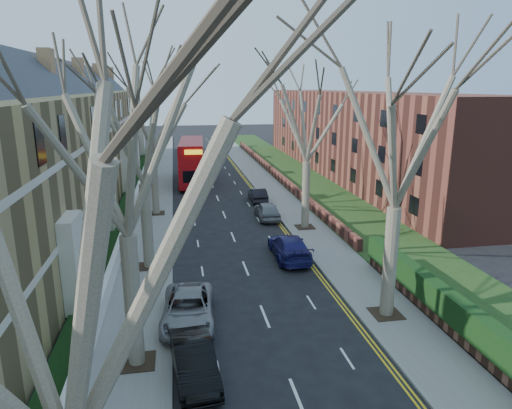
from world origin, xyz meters
TOP-DOWN VIEW (x-y plane):
  - pavement_left at (-6.00, 39.00)m, footprint 3.00×102.00m
  - pavement_right at (6.00, 39.00)m, footprint 3.00×102.00m
  - terrace_left at (-13.65, 31.00)m, footprint 9.70×78.00m
  - flats_right at (17.46, 43.00)m, footprint 13.97×54.00m
  - front_wall_left at (-7.65, 31.00)m, footprint 0.30×78.00m
  - grass_verge_right at (10.50, 39.00)m, footprint 6.00×102.00m
  - tree_left_near at (-5.70, -4.00)m, footprint 9.80×9.80m
  - tree_left_mid at (-5.70, 6.00)m, footprint 10.50×10.50m
  - tree_left_far at (-5.70, 16.00)m, footprint 10.15×10.15m
  - tree_left_dist at (-5.70, 28.00)m, footprint 10.50×10.50m
  - tree_right_mid at (5.70, 8.00)m, footprint 10.50×10.50m
  - tree_right_far at (5.70, 22.00)m, footprint 10.15×10.15m
  - double_decker_bus at (-2.11, 40.82)m, footprint 3.33×11.36m
  - car_left_mid at (-3.51, 4.84)m, footprint 1.89×4.33m
  - car_left_far at (-3.60, 8.96)m, footprint 2.71×5.25m
  - car_right_near at (3.01, 16.23)m, footprint 2.20×5.19m
  - car_right_mid at (3.37, 25.19)m, footprint 1.73×4.23m
  - car_right_far at (3.63, 30.95)m, footprint 1.47×4.04m

SIDE VIEW (x-z plane):
  - pavement_left at x=-6.00m, z-range 0.00..0.12m
  - pavement_right at x=6.00m, z-range 0.00..0.12m
  - grass_verge_right at x=10.50m, z-range 0.12..0.18m
  - front_wall_left at x=-7.65m, z-range 0.12..1.12m
  - car_right_far at x=3.63m, z-range 0.00..1.32m
  - car_left_mid at x=-3.51m, z-range 0.00..1.38m
  - car_left_far at x=-3.60m, z-range 0.00..1.42m
  - car_right_mid at x=3.37m, z-range 0.00..1.44m
  - car_right_near at x=3.01m, z-range 0.00..1.49m
  - double_decker_bus at x=-2.11m, z-range -0.04..4.65m
  - flats_right at x=17.46m, z-range -0.02..9.98m
  - terrace_left at x=-13.65m, z-range -1.27..12.33m
  - tree_left_near at x=-5.70m, z-range 2.06..15.79m
  - tree_left_far at x=-5.70m, z-range 2.13..16.35m
  - tree_right_far at x=5.70m, z-range 2.13..16.35m
  - tree_left_mid at x=-5.70m, z-range 2.20..16.91m
  - tree_right_mid at x=5.70m, z-range 2.20..16.91m
  - tree_left_dist at x=-5.70m, z-range 2.20..16.91m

